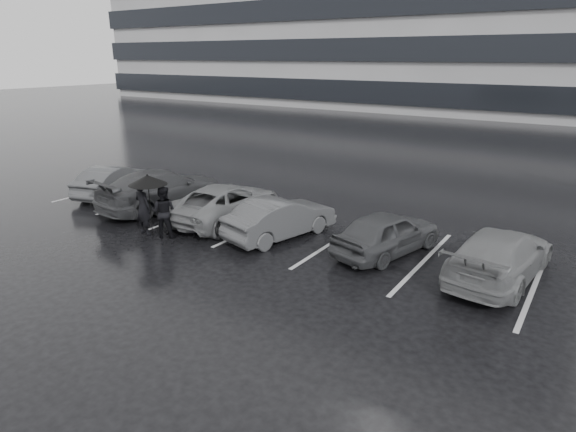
# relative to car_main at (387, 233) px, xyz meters

# --- Properties ---
(ground) EXTENTS (160.00, 160.00, 0.00)m
(ground) POSITION_rel_car_main_xyz_m (-2.28, -2.50, -0.63)
(ground) COLOR black
(ground) RESTS_ON ground
(car_main) EXTENTS (2.37, 3.94, 1.26)m
(car_main) POSITION_rel_car_main_xyz_m (0.00, 0.00, 0.00)
(car_main) COLOR black
(car_main) RESTS_ON ground
(car_west_a) EXTENTS (2.19, 4.00, 1.25)m
(car_west_a) POSITION_rel_car_main_xyz_m (-3.30, -0.60, -0.00)
(car_west_a) COLOR #29292B
(car_west_a) RESTS_ON ground
(car_west_b) EXTENTS (2.35, 4.68, 1.27)m
(car_west_b) POSITION_rel_car_main_xyz_m (-5.81, -0.31, 0.01)
(car_west_b) COLOR #4C4D4F
(car_west_b) RESTS_ON ground
(car_west_c) EXTENTS (2.57, 5.17, 1.44)m
(car_west_c) POSITION_rel_car_main_xyz_m (-8.71, -0.52, 0.09)
(car_west_c) COLOR black
(car_west_c) RESTS_ON ground
(car_west_d) EXTENTS (2.35, 3.93, 1.22)m
(car_west_d) POSITION_rel_car_main_xyz_m (-11.71, -0.46, -0.02)
(car_west_d) COLOR #29292B
(car_west_d) RESTS_ON ground
(car_east) EXTENTS (2.24, 4.58, 1.28)m
(car_east) POSITION_rel_car_main_xyz_m (3.03, 0.07, 0.01)
(car_east) COLOR #4C4D4F
(car_east) RESTS_ON ground
(pedestrian_left) EXTENTS (0.67, 0.46, 1.75)m
(pedestrian_left) POSITION_rel_car_main_xyz_m (-7.05, -2.81, 0.25)
(pedestrian_left) COLOR black
(pedestrian_left) RESTS_ON ground
(pedestrian_right) EXTENTS (0.99, 0.90, 1.65)m
(pedestrian_right) POSITION_rel_car_main_xyz_m (-6.33, -2.62, 0.19)
(pedestrian_right) COLOR black
(pedestrian_right) RESTS_ON ground
(umbrella) EXTENTS (1.18, 1.18, 2.00)m
(umbrella) POSITION_rel_car_main_xyz_m (-6.74, -2.78, 1.19)
(umbrella) COLOR black
(umbrella) RESTS_ON ground
(stall_stripes) EXTENTS (19.72, 5.00, 0.00)m
(stall_stripes) POSITION_rel_car_main_xyz_m (-3.08, -0.00, -0.63)
(stall_stripes) COLOR #B2B2B5
(stall_stripes) RESTS_ON ground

